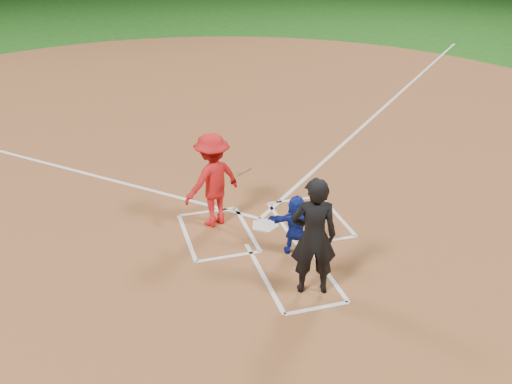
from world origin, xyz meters
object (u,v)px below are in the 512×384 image
object	(u,v)px
home_plate	(265,225)
umpire	(314,237)
batter_at_plate	(213,180)
catcher	(296,225)

from	to	relation	value
home_plate	umpire	world-z (taller)	umpire
home_plate	umpire	xyz separation A→B (m)	(0.10, -2.30, 1.02)
home_plate	batter_at_plate	size ratio (longest dim) A/B	0.31
umpire	batter_at_plate	world-z (taller)	umpire
home_plate	catcher	xyz separation A→B (m)	(0.25, -1.11, 0.57)
home_plate	batter_at_plate	bearing A→B (deg)	-22.81
umpire	home_plate	bearing A→B (deg)	-72.47
catcher	umpire	bearing A→B (deg)	106.83
home_plate	catcher	world-z (taller)	catcher
home_plate	batter_at_plate	distance (m)	1.41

